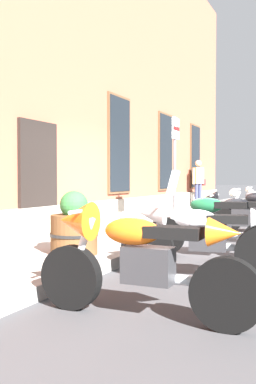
% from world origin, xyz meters
% --- Properties ---
extents(ground_plane, '(140.00, 140.00, 0.00)m').
position_xyz_m(ground_plane, '(0.00, 0.00, 0.00)').
color(ground_plane, '#38383A').
extents(sidewalk, '(29.74, 2.36, 0.16)m').
position_xyz_m(sidewalk, '(0.00, 1.18, 0.08)').
color(sidewalk, gray).
rests_on(sidewalk, ground_plane).
extents(motorcycle_orange_sport, '(0.62, 2.06, 1.02)m').
position_xyz_m(motorcycle_orange_sport, '(-4.81, -1.06, 0.56)').
color(motorcycle_orange_sport, black).
rests_on(motorcycle_orange_sport, ground_plane).
extents(motorcycle_white_sport, '(0.67, 2.06, 0.98)m').
position_xyz_m(motorcycle_white_sport, '(-3.14, -1.15, 0.54)').
color(motorcycle_white_sport, black).
rests_on(motorcycle_white_sport, ground_plane).
extents(motorcycle_green_touring, '(0.62, 2.12, 1.36)m').
position_xyz_m(motorcycle_green_touring, '(-1.66, -1.09, 0.57)').
color(motorcycle_green_touring, black).
rests_on(motorcycle_green_touring, ground_plane).
extents(motorcycle_black_sport, '(0.62, 2.02, 0.99)m').
position_xyz_m(motorcycle_black_sport, '(-0.01, -1.02, 0.54)').
color(motorcycle_black_sport, black).
rests_on(motorcycle_black_sport, ground_plane).
extents(pedestrian_tan_coat, '(0.62, 0.39, 1.76)m').
position_xyz_m(pedestrian_tan_coat, '(7.55, 1.93, 1.15)').
color(pedestrian_tan_coat, '#2D3351').
rests_on(pedestrian_tan_coat, sidewalk).
extents(parking_sign, '(0.36, 0.07, 2.37)m').
position_xyz_m(parking_sign, '(0.36, 0.36, 1.69)').
color(parking_sign, '#4C4C51').
rests_on(parking_sign, sidewalk).
extents(barrel_planter, '(0.69, 0.69, 0.90)m').
position_xyz_m(barrel_planter, '(-3.07, 0.67, 0.52)').
color(barrel_planter, brown).
rests_on(barrel_planter, sidewalk).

